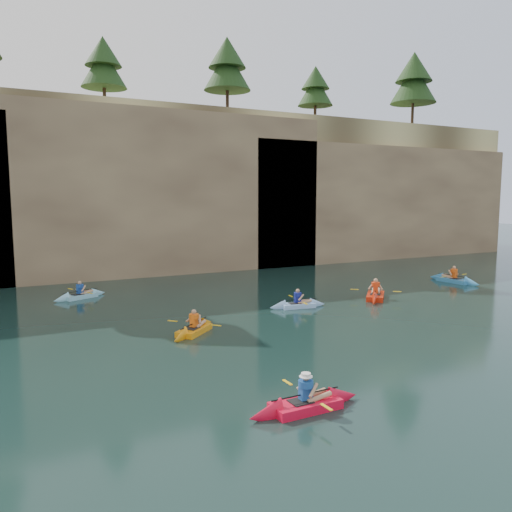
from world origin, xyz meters
name	(u,v)px	position (x,y,z in m)	size (l,w,h in m)	color
ground	(323,394)	(0.00, 0.00, 0.00)	(160.00, 160.00, 0.00)	black
cliff	(107,187)	(0.00, 30.00, 6.00)	(70.00, 16.00, 12.00)	tan
cliff_slab_center	(158,191)	(2.00, 22.60, 5.70)	(24.00, 2.40, 11.40)	#9E8660
cliff_slab_east	(386,201)	(22.00, 22.60, 4.92)	(26.00, 2.40, 9.84)	#9E8660
sea_cave_center	(68,257)	(-4.00, 21.95, 1.60)	(3.50, 1.00, 3.20)	black
sea_cave_east	(267,238)	(10.00, 21.95, 2.25)	(5.00, 1.00, 4.50)	black
cliff_pines	(116,39)	(0.00, 25.00, 15.91)	(56.00, 6.00, 7.83)	black
main_kayaker	(306,404)	(-0.96, -0.62, 0.16)	(3.20, 2.18, 1.18)	red
kayaker_orange	(194,329)	(-1.03, 7.34, 0.14)	(2.76, 2.60, 1.17)	orange
kayaker_ltblue_near	(298,305)	(4.95, 9.34, 0.14)	(2.94, 2.23, 1.13)	#93BFF7
kayaker_red_far	(375,296)	(9.69, 9.30, 0.16)	(3.04, 3.19, 1.33)	red
kayaker_ltblue_mid	(80,296)	(-4.07, 16.38, 0.14)	(3.03, 2.10, 1.14)	#86C9E1
kayaker_blue_east	(454,280)	(17.35, 11.00, 0.16)	(2.51, 3.65, 1.28)	#3988C3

